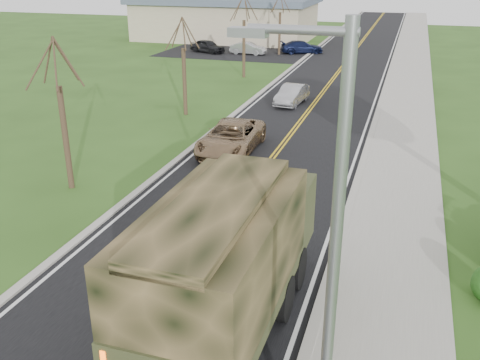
% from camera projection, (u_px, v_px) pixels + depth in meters
% --- Properties ---
extents(road, '(8.00, 120.00, 0.01)m').
position_uv_depth(road, '(341.00, 69.00, 46.52)').
color(road, black).
rests_on(road, ground).
extents(curb_right, '(0.30, 120.00, 0.12)m').
position_uv_depth(curb_right, '(390.00, 71.00, 45.34)').
color(curb_right, '#9E998E').
rests_on(curb_right, ground).
extents(sidewalk_right, '(3.20, 120.00, 0.10)m').
position_uv_depth(sidewalk_right, '(411.00, 72.00, 44.85)').
color(sidewalk_right, '#9E998E').
rests_on(sidewalk_right, ground).
extents(curb_left, '(0.30, 120.00, 0.10)m').
position_uv_depth(curb_left, '(294.00, 66.00, 47.66)').
color(curb_left, '#9E998E').
rests_on(curb_left, ground).
extents(street_light, '(1.65, 0.22, 8.00)m').
position_uv_depth(street_light, '(326.00, 272.00, 7.72)').
color(street_light, gray).
rests_on(street_light, ground).
extents(bare_tree_a, '(1.93, 2.26, 6.08)m').
position_uv_depth(bare_tree_a, '(64.00, 126.00, 21.00)').
color(bare_tree_a, '#38281C').
rests_on(bare_tree_a, ground).
extents(bare_tree_b, '(1.83, 2.14, 5.73)m').
position_uv_depth(bare_tree_b, '(184.00, 74.00, 31.65)').
color(bare_tree_b, '#38281C').
rests_on(bare_tree_b, ground).
extents(bare_tree_c, '(2.04, 2.39, 6.42)m').
position_uv_depth(bare_tree_c, '(244.00, 42.00, 42.13)').
color(bare_tree_c, '#38281C').
rests_on(bare_tree_c, ground).
extents(bare_tree_d, '(1.88, 2.20, 5.91)m').
position_uv_depth(bare_tree_d, '(280.00, 28.00, 52.81)').
color(bare_tree_d, '#38281C').
rests_on(bare_tree_d, ground).
extents(commercial_building, '(25.50, 21.50, 5.65)m').
position_uv_depth(commercial_building, '(226.00, 16.00, 64.08)').
color(commercial_building, tan).
rests_on(commercial_building, ground).
extents(military_truck, '(2.82, 7.82, 3.88)m').
position_uv_depth(military_truck, '(228.00, 253.00, 12.62)').
color(military_truck, black).
rests_on(military_truck, ground).
extents(suv_champagne, '(2.61, 5.37, 1.47)m').
position_uv_depth(suv_champagne, '(231.00, 137.00, 25.84)').
color(suv_champagne, '#8D704F').
rests_on(suv_champagne, ground).
extents(sedan_silver, '(1.68, 3.89, 1.25)m').
position_uv_depth(sedan_silver, '(292.00, 95.00, 34.71)').
color(sedan_silver, '#9F9FA3').
rests_on(sedan_silver, ground).
extents(lot_car_dark, '(4.16, 2.86, 1.31)m').
position_uv_depth(lot_car_dark, '(207.00, 46.00, 54.70)').
color(lot_car_dark, black).
rests_on(lot_car_dark, ground).
extents(lot_car_silver, '(3.73, 1.53, 1.20)m').
position_uv_depth(lot_car_silver, '(248.00, 48.00, 53.70)').
color(lot_car_silver, '#AEADB2').
rests_on(lot_car_silver, ground).
extents(lot_car_navy, '(4.67, 3.41, 1.26)m').
position_uv_depth(lot_car_navy, '(302.00, 47.00, 54.29)').
color(lot_car_navy, '#0D1433').
rests_on(lot_car_navy, ground).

